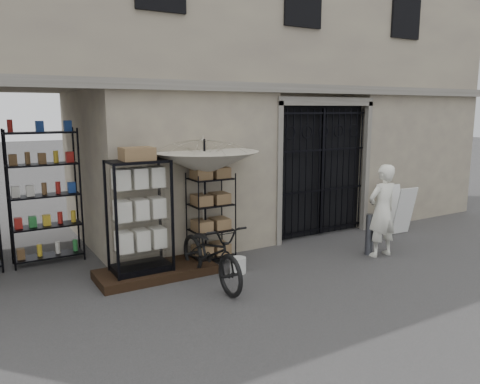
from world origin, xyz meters
TOP-DOWN VIEW (x-y plane):
  - ground at (0.00, 0.00)m, footprint 80.00×80.00m
  - main_building at (0.00, 4.00)m, footprint 14.00×4.00m
  - shop_recess at (-4.50, 2.80)m, footprint 3.00×1.70m
  - shop_shelving at (-4.55, 3.30)m, footprint 2.70×0.50m
  - iron_gate at (1.75, 2.28)m, footprint 2.50×0.21m
  - step_platform at (-2.40, 1.55)m, footprint 2.00×0.90m
  - display_cabinet at (-2.66, 1.54)m, footprint 1.07×0.86m
  - wire_rack at (-1.25, 1.68)m, footprint 0.89×0.78m
  - market_umbrella at (-1.37, 1.69)m, footprint 1.79×1.82m
  - white_bucket at (-1.10, 0.97)m, footprint 0.37×0.37m
  - bicycle at (-1.73, 0.76)m, footprint 0.71×1.05m
  - steel_bollard at (1.65, 0.55)m, footprint 0.16×0.16m
  - shopkeeper at (1.79, 0.38)m, footprint 0.72×1.83m
  - easel_sign at (3.44, 1.37)m, footprint 0.55×0.63m

SIDE VIEW (x-z plane):
  - ground at x=0.00m, z-range 0.00..0.00m
  - bicycle at x=-1.73m, z-range -0.99..0.99m
  - shopkeeper at x=1.79m, z-range -0.22..0.22m
  - step_platform at x=-2.40m, z-range 0.00..0.15m
  - white_bucket at x=-1.10m, z-range 0.00..0.27m
  - steel_bollard at x=1.65m, z-range 0.00..0.81m
  - easel_sign at x=3.44m, z-range 0.02..1.10m
  - wire_rack at x=-1.25m, z-range -0.02..1.68m
  - display_cabinet at x=-2.66m, z-range -0.02..2.00m
  - shop_shelving at x=-4.55m, z-range 0.00..2.50m
  - iron_gate at x=1.75m, z-range 0.00..3.00m
  - shop_recess at x=-4.50m, z-range 0.00..3.00m
  - market_umbrella at x=-1.37m, z-range 0.61..3.39m
  - main_building at x=0.00m, z-range 0.00..9.00m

